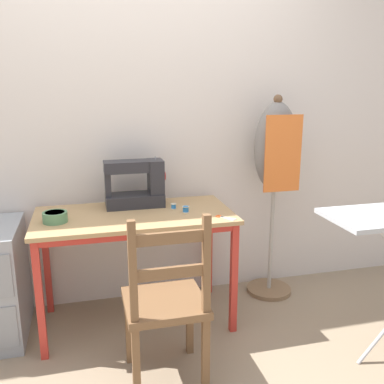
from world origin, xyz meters
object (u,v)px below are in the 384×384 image
at_px(fabric_bowl, 55,217).
at_px(thread_spool_near_machine, 174,206).
at_px(scissors, 223,217).
at_px(thread_spool_mid_table, 186,209).
at_px(dress_form, 275,159).
at_px(wooden_chair, 166,304).
at_px(sewing_machine, 138,185).

distance_m(fabric_bowl, thread_spool_near_machine, 0.71).
xyz_separation_m(fabric_bowl, scissors, (0.95, -0.16, -0.03)).
xyz_separation_m(thread_spool_mid_table, dress_form, (0.68, 0.20, 0.25)).
bearing_deg(dress_form, scissors, -143.74).
bearing_deg(wooden_chair, scissors, 43.05).
bearing_deg(sewing_machine, wooden_chair, -88.04).
bearing_deg(scissors, fabric_bowl, 170.69).
height_order(thread_spool_mid_table, wooden_chair, wooden_chair).
relative_size(fabric_bowl, dress_form, 0.10).
height_order(fabric_bowl, dress_form, dress_form).
height_order(fabric_bowl, thread_spool_near_machine, fabric_bowl).
distance_m(sewing_machine, thread_spool_mid_table, 0.36).
height_order(scissors, dress_form, dress_form).
xyz_separation_m(scissors, thread_spool_near_machine, (-0.24, 0.25, 0.01)).
bearing_deg(wooden_chair, thread_spool_near_machine, 74.41).
bearing_deg(wooden_chair, thread_spool_mid_table, 66.87).
relative_size(sewing_machine, scissors, 3.16).
relative_size(sewing_machine, fabric_bowl, 2.77).
bearing_deg(sewing_machine, fabric_bowl, -157.00).
bearing_deg(fabric_bowl, sewing_machine, 23.00).
bearing_deg(fabric_bowl, wooden_chair, -46.12).
xyz_separation_m(thread_spool_near_machine, wooden_chair, (-0.18, -0.64, -0.31)).
relative_size(fabric_bowl, thread_spool_near_machine, 3.80).
height_order(fabric_bowl, wooden_chair, wooden_chair).
height_order(sewing_machine, scissors, sewing_machine).
distance_m(fabric_bowl, thread_spool_mid_table, 0.76).
bearing_deg(dress_form, thread_spool_mid_table, -163.37).
relative_size(sewing_machine, thread_spool_near_machine, 10.52).
bearing_deg(dress_form, wooden_chair, -140.44).
distance_m(fabric_bowl, wooden_chair, 0.83).
distance_m(scissors, dress_form, 0.67).
distance_m(thread_spool_mid_table, dress_form, 0.75).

